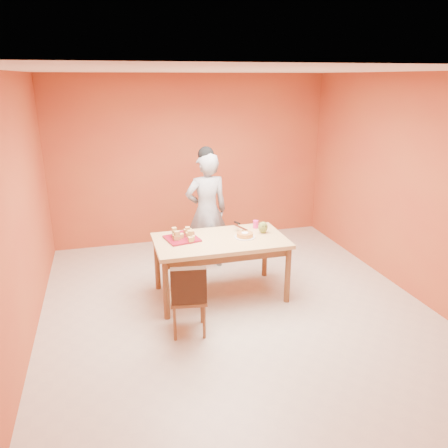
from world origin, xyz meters
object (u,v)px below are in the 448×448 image
object	(u,v)px
dining_chair	(189,296)
person	(207,211)
pastry_platter	(182,239)
magenta_glass	(256,224)
red_dinner_plate	(186,233)
egg_ornament	(263,227)
checker_tin	(262,224)
dining_table	(220,246)
sponge_cake	(245,235)

from	to	relation	value
dining_chair	person	bearing A→B (deg)	78.36
pastry_platter	magenta_glass	xyz separation A→B (m)	(1.01, 0.16, 0.04)
person	magenta_glass	xyz separation A→B (m)	(0.50, -0.66, -0.03)
person	red_dinner_plate	size ratio (longest dim) A/B	7.68
egg_ornament	pastry_platter	bearing A→B (deg)	153.63
checker_tin	red_dinner_plate	bearing A→B (deg)	-177.30
dining_chair	red_dinner_plate	xyz separation A→B (m)	(0.18, 1.04, 0.33)
checker_tin	person	bearing A→B (deg)	137.03
person	checker_tin	size ratio (longest dim) A/B	16.92
dining_table	egg_ornament	distance (m)	0.60
dining_table	sponge_cake	size ratio (longest dim) A/B	7.90
magenta_glass	person	bearing A→B (deg)	127.39
dining_table	magenta_glass	size ratio (longest dim) A/B	15.94
sponge_cake	red_dinner_plate	bearing A→B (deg)	153.74
pastry_platter	magenta_glass	bearing A→B (deg)	9.21
magenta_glass	checker_tin	size ratio (longest dim) A/B	1.02
sponge_cake	person	bearing A→B (deg)	104.79
red_dinner_plate	dining_chair	bearing A→B (deg)	-99.98
pastry_platter	checker_tin	bearing A→B (deg)	12.05
dining_chair	pastry_platter	bearing A→B (deg)	91.81
person	magenta_glass	bearing A→B (deg)	122.79
sponge_cake	magenta_glass	distance (m)	0.39
dining_table	person	xyz separation A→B (m)	(0.05, 0.93, 0.17)
red_dinner_plate	egg_ornament	world-z (taller)	egg_ornament
dining_chair	egg_ornament	size ratio (longest dim) A/B	5.57
dining_table	magenta_glass	distance (m)	0.63
checker_tin	sponge_cake	bearing A→B (deg)	-134.13
dining_chair	person	size ratio (longest dim) A/B	0.50
person	egg_ornament	distance (m)	1.01
pastry_platter	red_dinner_plate	size ratio (longest dim) A/B	1.71
magenta_glass	sponge_cake	bearing A→B (deg)	-129.40
dining_table	magenta_glass	world-z (taller)	magenta_glass
person	magenta_glass	distance (m)	0.83
dining_table	person	world-z (taller)	person
red_dinner_plate	magenta_glass	bearing A→B (deg)	-1.77
dining_table	dining_chair	size ratio (longest dim) A/B	1.92
pastry_platter	egg_ornament	distance (m)	1.03
dining_chair	red_dinner_plate	size ratio (longest dim) A/B	3.82
person	red_dinner_plate	distance (m)	0.76
red_dinner_plate	checker_tin	distance (m)	1.04
sponge_cake	checker_tin	size ratio (longest dim) A/B	2.05
person	dining_chair	bearing A→B (deg)	65.59
dining_table	dining_chair	distance (m)	0.95
red_dinner_plate	pastry_platter	bearing A→B (deg)	-114.78
dining_table	magenta_glass	xyz separation A→B (m)	(0.55, 0.27, 0.14)
egg_ornament	checker_tin	distance (m)	0.31
dining_chair	magenta_glass	world-z (taller)	magenta_glass
dining_chair	egg_ornament	world-z (taller)	egg_ornament
dining_table	checker_tin	xyz separation A→B (m)	(0.67, 0.35, 0.11)
person	egg_ornament	bearing A→B (deg)	116.65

